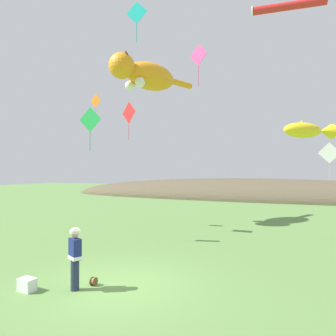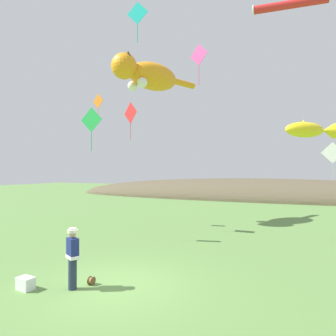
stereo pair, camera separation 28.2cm
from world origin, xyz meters
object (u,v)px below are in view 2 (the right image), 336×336
object	(u,v)px
kite_spool	(91,281)
kite_diamond_pink	(199,55)
kite_diamond_green	(91,120)
kite_fish_windsock	(310,130)
kite_diamond_teal	(138,13)
festival_attendant	(73,256)
kite_diamond_orange	(98,102)
kite_giant_cat	(147,75)
kite_diamond_white	(333,153)
picnic_cooler	(26,283)
kite_diamond_red	(130,113)
kite_tube_streamer	(289,5)

from	to	relation	value
kite_spool	kite_diamond_pink	xyz separation A→B (m)	(1.65, 5.39, 8.47)
kite_spool	kite_diamond_green	xyz separation A→B (m)	(-3.41, 4.32, 5.75)
kite_fish_windsock	kite_diamond_teal	xyz separation A→B (m)	(-7.56, -2.97, 5.65)
kite_diamond_green	kite_diamond_teal	distance (m)	5.59
festival_attendant	kite_diamond_orange	world-z (taller)	kite_diamond_orange
kite_fish_windsock	kite_diamond_pink	world-z (taller)	kite_diamond_pink
kite_giant_cat	kite_diamond_teal	distance (m)	5.74
kite_diamond_white	picnic_cooler	bearing A→B (deg)	-128.00
picnic_cooler	kite_diamond_white	size ratio (longest dim) A/B	0.26
kite_giant_cat	kite_diamond_red	bearing A→B (deg)	-78.59
kite_giant_cat	kite_diamond_white	bearing A→B (deg)	-0.56
kite_diamond_white	kite_diamond_red	bearing A→B (deg)	-162.68
kite_spool	kite_fish_windsock	size ratio (longest dim) A/B	0.10
kite_giant_cat	kite_diamond_white	xyz separation A→B (m)	(10.85, -0.11, -5.47)
picnic_cooler	kite_diamond_pink	size ratio (longest dim) A/B	0.28
kite_diamond_teal	kite_diamond_white	bearing A→B (deg)	30.32
kite_fish_windsock	kite_giant_cat	bearing A→B (deg)	167.23
festival_attendant	kite_tube_streamer	distance (m)	13.31
kite_diamond_green	kite_spool	bearing A→B (deg)	-51.72
kite_tube_streamer	kite_diamond_teal	bearing A→B (deg)	-167.44
picnic_cooler	kite_diamond_orange	world-z (taller)	kite_diamond_orange
kite_giant_cat	kite_diamond_orange	bearing A→B (deg)	-128.44
kite_fish_windsock	kite_diamond_green	world-z (taller)	kite_diamond_green
kite_fish_windsock	kite_tube_streamer	size ratio (longest dim) A/B	0.83
kite_diamond_red	kite_fish_windsock	bearing A→B (deg)	6.75
kite_diamond_red	kite_diamond_green	bearing A→B (deg)	-101.28
kite_tube_streamer	kite_diamond_teal	xyz separation A→B (m)	(-6.69, -1.49, 0.32)
kite_diamond_orange	kite_diamond_pink	xyz separation A→B (m)	(7.24, -2.34, 0.89)
picnic_cooler	kite_tube_streamer	distance (m)	14.72
kite_diamond_pink	kite_fish_windsock	bearing A→B (deg)	30.90
festival_attendant	kite_fish_windsock	bearing A→B (deg)	53.00
kite_spool	kite_fish_windsock	distance (m)	11.48
kite_diamond_teal	kite_tube_streamer	bearing A→B (deg)	12.56
kite_spool	kite_diamond_red	distance (m)	10.02
kite_fish_windsock	kite_diamond_orange	xyz separation A→B (m)	(-11.80, -0.38, 2.35)
picnic_cooler	kite_giant_cat	xyz separation A→B (m)	(-2.03, 11.40, 9.64)
kite_tube_streamer	kite_diamond_orange	world-z (taller)	kite_tube_streamer
picnic_cooler	kite_tube_streamer	world-z (taller)	kite_tube_streamer
festival_attendant	kite_spool	xyz separation A→B (m)	(0.28, 0.50, -0.83)
picnic_cooler	kite_diamond_teal	bearing A→B (deg)	88.57
festival_attendant	kite_diamond_red	world-z (taller)	kite_diamond_red
kite_spool	kite_diamond_pink	distance (m)	10.18
festival_attendant	kite_diamond_green	distance (m)	7.56
kite_diamond_white	kite_diamond_pink	world-z (taller)	kite_diamond_pink
kite_diamond_teal	kite_diamond_green	bearing A→B (deg)	-158.02
kite_diamond_white	kite_diamond_orange	distance (m)	13.57
kite_tube_streamer	kite_diamond_pink	world-z (taller)	kite_tube_streamer
kite_fish_windsock	kite_tube_streamer	xyz separation A→B (m)	(-0.87, -1.48, 5.33)
festival_attendant	kite_diamond_red	size ratio (longest dim) A/B	0.84
festival_attendant	kite_diamond_orange	xyz separation A→B (m)	(-5.30, 8.24, 6.75)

